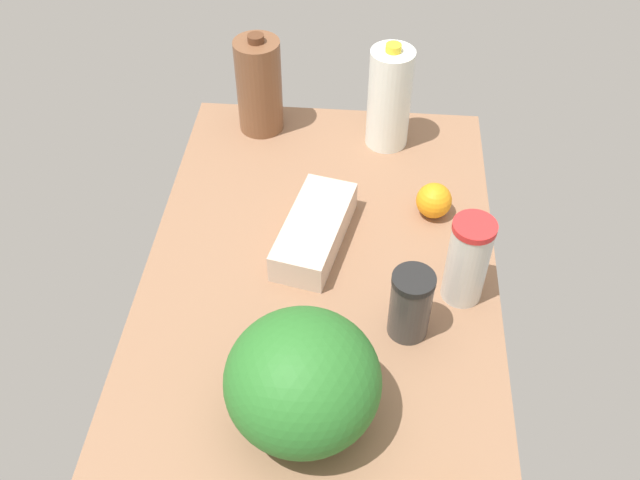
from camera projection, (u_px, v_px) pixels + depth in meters
countertop at (320, 277)px, 154.32cm from camera, size 120.00×76.00×3.00cm
tumbler_cup at (468, 260)px, 141.82cm from camera, size 8.64×8.64×20.34cm
egg_carton at (315, 231)px, 157.17cm from camera, size 30.12×17.63×7.04cm
watermelon at (301, 381)px, 120.71cm from camera, size 27.01×27.01×22.97cm
shaker_bottle at (410, 304)px, 136.95cm from camera, size 8.36×8.36×15.70cm
chocolate_milk_jug at (259, 86)px, 180.63cm from camera, size 11.58×11.58×26.86cm
milk_jug at (389, 98)px, 175.69cm from camera, size 10.78×10.78×28.12cm
orange_near_front at (434, 201)px, 163.16cm from camera, size 8.22×8.22×8.22cm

